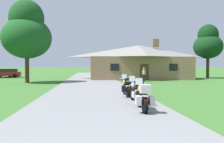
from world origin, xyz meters
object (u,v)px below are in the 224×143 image
(motorcycle_orange_nearest_to_camera, at_px, (143,98))
(motorcycle_yellow_farthest_in_row, at_px, (127,87))
(tree_left_near, at_px, (27,32))
(bystander_gray_shirt_near_lodge, at_px, (144,74))
(parked_red_suv_far_left, at_px, (6,73))
(motorcycle_silver_second_in_row, at_px, (136,91))
(tree_right_of_lodge, at_px, (208,43))
(parked_black_sedan_far_left, at_px, (10,73))

(motorcycle_orange_nearest_to_camera, xyz_separation_m, motorcycle_yellow_farthest_in_row, (0.08, 4.62, 0.00))
(motorcycle_yellow_farthest_in_row, height_order, tree_left_near, tree_left_near)
(bystander_gray_shirt_near_lodge, distance_m, parked_red_suv_far_left, 22.03)
(motorcycle_silver_second_in_row, xyz_separation_m, bystander_gray_shirt_near_lodge, (4.20, 15.98, 0.33))
(motorcycle_orange_nearest_to_camera, height_order, motorcycle_silver_second_in_row, same)
(bystander_gray_shirt_near_lodge, bearing_deg, tree_right_of_lodge, 94.77)
(tree_right_of_lodge, relative_size, parked_red_suv_far_left, 1.65)
(motorcycle_orange_nearest_to_camera, xyz_separation_m, bystander_gray_shirt_near_lodge, (4.35, 18.19, 0.34))
(tree_left_near, bearing_deg, bystander_gray_shirt_near_lodge, 3.28)
(motorcycle_silver_second_in_row, distance_m, tree_right_of_lodge, 27.25)
(tree_left_near, bearing_deg, motorcycle_silver_second_in_row, -58.99)
(motorcycle_silver_second_in_row, height_order, tree_left_near, tree_left_near)
(motorcycle_orange_nearest_to_camera, distance_m, bystander_gray_shirt_near_lodge, 18.71)
(motorcycle_silver_second_in_row, xyz_separation_m, tree_left_near, (-9.14, 15.21, 4.98))
(motorcycle_orange_nearest_to_camera, bearing_deg, tree_left_near, 120.23)
(motorcycle_silver_second_in_row, distance_m, bystander_gray_shirt_near_lodge, 16.52)
(motorcycle_silver_second_in_row, xyz_separation_m, parked_red_suv_far_left, (-15.21, 26.39, 0.16))
(parked_red_suv_far_left, distance_m, parked_black_sedan_far_left, 3.09)
(bystander_gray_shirt_near_lodge, relative_size, tree_right_of_lodge, 0.21)
(parked_red_suv_far_left, xyz_separation_m, parked_black_sedan_far_left, (-0.37, 3.06, -0.13))
(bystander_gray_shirt_near_lodge, xyz_separation_m, parked_black_sedan_far_left, (-19.78, 13.48, -0.31))
(motorcycle_orange_nearest_to_camera, distance_m, tree_right_of_lodge, 29.15)
(motorcycle_orange_nearest_to_camera, bearing_deg, motorcycle_silver_second_in_row, 89.07)
(motorcycle_orange_nearest_to_camera, height_order, tree_right_of_lodge, tree_right_of_lodge)
(motorcycle_silver_second_in_row, distance_m, motorcycle_yellow_farthest_in_row, 2.41)
(motorcycle_yellow_farthest_in_row, xyz_separation_m, tree_left_near, (-9.08, 12.81, 4.99))
(motorcycle_silver_second_in_row, relative_size, parked_black_sedan_far_left, 0.46)
(tree_left_near, relative_size, tree_right_of_lodge, 1.14)
(tree_right_of_lodge, bearing_deg, tree_left_near, -164.41)
(motorcycle_silver_second_in_row, relative_size, tree_left_near, 0.23)
(motorcycle_silver_second_in_row, height_order, parked_red_suv_far_left, parked_red_suv_far_left)
(parked_red_suv_far_left, bearing_deg, tree_right_of_lodge, -108.68)
(parked_red_suv_far_left, bearing_deg, parked_black_sedan_far_left, -3.74)
(parked_red_suv_far_left, bearing_deg, motorcycle_yellow_farthest_in_row, -158.31)
(tree_right_of_lodge, xyz_separation_m, parked_red_suv_far_left, (-30.55, 4.35, -4.45))
(bystander_gray_shirt_near_lodge, height_order, tree_right_of_lodge, tree_right_of_lodge)
(motorcycle_silver_second_in_row, height_order, motorcycle_yellow_farthest_in_row, same)
(motorcycle_yellow_farthest_in_row, bearing_deg, bystander_gray_shirt_near_lodge, 72.30)
(motorcycle_yellow_farthest_in_row, distance_m, bystander_gray_shirt_near_lodge, 14.23)
(motorcycle_yellow_farthest_in_row, bearing_deg, motorcycle_orange_nearest_to_camera, -91.31)
(tree_left_near, bearing_deg, motorcycle_yellow_farthest_in_row, -54.66)
(motorcycle_orange_nearest_to_camera, relative_size, parked_black_sedan_far_left, 0.46)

